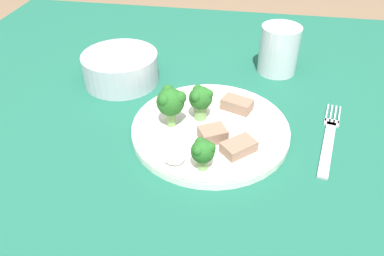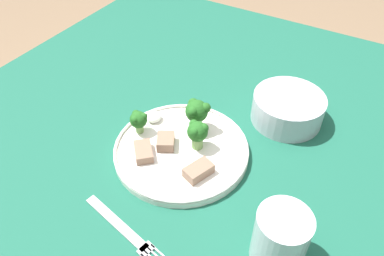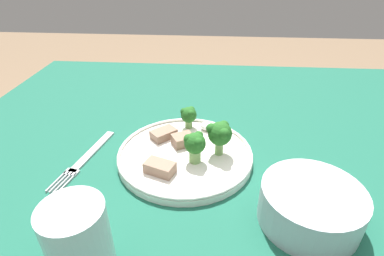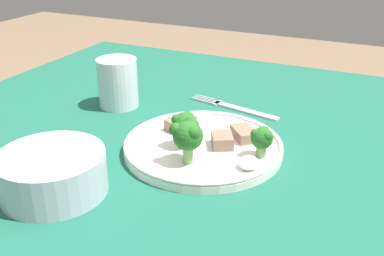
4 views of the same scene
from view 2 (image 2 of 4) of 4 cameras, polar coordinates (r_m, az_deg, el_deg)
table at (r=0.80m, az=1.01°, el=-7.08°), size 1.12×1.08×0.77m
dinner_plate at (r=0.69m, az=-1.63°, el=-3.35°), size 0.25×0.25×0.02m
fork at (r=0.60m, az=-9.89°, el=-15.37°), size 0.06×0.19×0.00m
cream_bowl at (r=0.77m, az=14.36°, el=2.84°), size 0.14×0.14×0.06m
drinking_glass at (r=0.55m, az=13.20°, el=-16.30°), size 0.08×0.08×0.09m
broccoli_floret_near_rim_left at (r=0.67m, az=0.84°, el=-0.67°), size 0.04×0.04×0.06m
broccoli_floret_center_left at (r=0.70m, az=0.72°, el=2.60°), size 0.04×0.04×0.07m
broccoli_floret_back_left at (r=0.71m, az=-8.16°, el=1.24°), size 0.03×0.03×0.05m
meat_slice_front_slice at (r=0.64m, az=1.00°, el=-6.51°), size 0.06×0.04×0.02m
meat_slice_middle_slice at (r=0.69m, az=-4.02°, el=-2.06°), size 0.05×0.05×0.02m
meat_slice_rear_slice at (r=0.68m, az=-7.41°, el=-3.60°), size 0.06×0.06×0.02m
sauce_dollop at (r=0.74m, az=-5.80°, el=1.69°), size 0.03×0.03×0.02m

